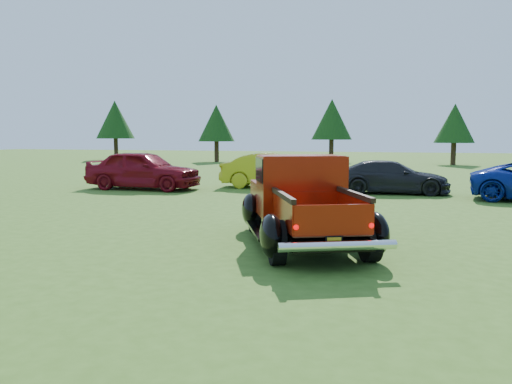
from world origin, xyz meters
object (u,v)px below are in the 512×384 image
tree_west (216,123)px  tree_mid_right (455,123)px  tree_mid_left (332,119)px  show_car_red (143,170)px  show_car_yellow (274,171)px  show_car_grey (391,177)px  pickup_truck (300,200)px  tree_far_west (115,120)px

tree_west → tree_mid_right: tree_west is taller
tree_mid_left → show_car_red: tree_mid_left is taller
tree_west → show_car_yellow: bearing=-62.2°
tree_mid_right → show_car_red: tree_mid_right is taller
tree_west → show_car_red: 21.57m
tree_west → tree_mid_right: size_ratio=1.05×
tree_mid_left → show_car_red: (-3.75, -22.79, -2.63)m
tree_mid_right → show_car_grey: bearing=-100.0°
tree_mid_right → show_car_red: (-12.75, -21.79, -2.22)m
pickup_truck → show_car_yellow: 10.15m
tree_mid_left → pickup_truck: size_ratio=1.06×
tree_mid_right → show_car_grey: tree_mid_right is taller
tree_west → tree_mid_left: bearing=12.5°
tree_far_west → tree_mid_right: size_ratio=1.18×
tree_mid_right → show_car_grey: 20.87m
show_car_red → show_car_grey: 9.26m
tree_mid_right → pickup_truck: tree_mid_right is taller
tree_west → show_car_grey: tree_west is taller
tree_mid_right → show_car_grey: size_ratio=1.10×
show_car_red → tree_far_west: bearing=34.7°
show_car_red → show_car_yellow: bearing=-66.6°
show_car_yellow → show_car_grey: bearing=-104.9°
show_car_red → tree_mid_right: bearing=-30.6°
pickup_truck → show_car_yellow: size_ratio=1.14×
tree_far_west → pickup_truck: tree_far_west is taller
tree_far_west → show_car_yellow: tree_far_west is taller
tree_far_west → show_car_yellow: bearing=-44.8°
tree_mid_left → tree_mid_right: 9.06m
tree_west → tree_mid_left: size_ratio=0.92×
tree_west → show_car_grey: 24.32m
tree_mid_left → pickup_truck: tree_mid_left is taller
tree_far_west → tree_mid_left: 19.03m
tree_mid_left → show_car_grey: (5.41, -21.42, -2.80)m
show_car_grey → tree_west: bearing=31.0°
tree_far_west → pickup_truck: (23.04, -29.40, -2.73)m
show_car_yellow → tree_mid_right: bearing=-28.8°
tree_west → tree_mid_left: 9.22m
show_car_grey → tree_mid_right: bearing=-15.6°
tree_far_west → pickup_truck: size_ratio=1.10×
tree_west → pickup_truck: tree_west is taller
tree_far_west → show_car_red: tree_far_west is taller
tree_mid_right → show_car_yellow: size_ratio=1.06×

